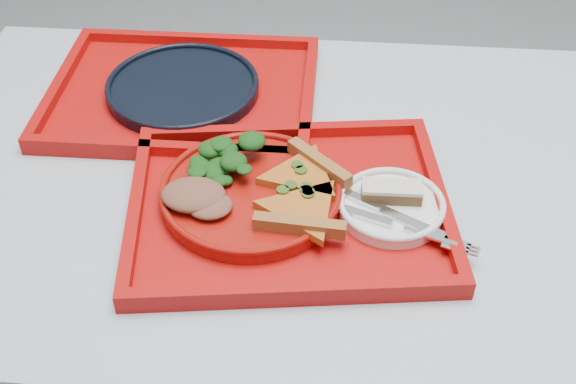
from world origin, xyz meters
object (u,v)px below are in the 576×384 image
at_px(dinner_plate, 251,194).
at_px(navy_plate, 183,89).
at_px(tray_far, 184,96).
at_px(tray_main, 289,209).
at_px(dessert_bar, 392,192).

bearing_deg(dinner_plate, navy_plate, 120.08).
bearing_deg(tray_far, dinner_plate, -60.38).
distance_m(dinner_plate, navy_plate, 0.30).
height_order(tray_main, dessert_bar, dessert_bar).
distance_m(tray_far, dinner_plate, 0.30).
distance_m(navy_plate, dessert_bar, 0.43).
bearing_deg(navy_plate, dinner_plate, -59.92).
relative_size(tray_far, dinner_plate, 1.73).
height_order(tray_far, navy_plate, navy_plate).
relative_size(tray_far, navy_plate, 1.73).
bearing_deg(navy_plate, tray_main, -52.71).
bearing_deg(tray_main, navy_plate, 119.44).
xyz_separation_m(tray_far, dinner_plate, (0.15, -0.26, 0.02)).
bearing_deg(dessert_bar, tray_main, -175.81).
bearing_deg(navy_plate, dessert_bar, -36.18).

